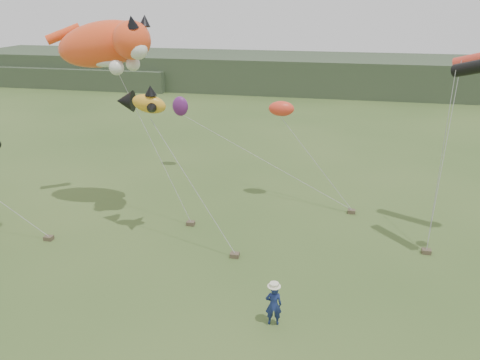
# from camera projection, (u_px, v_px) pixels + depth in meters

# --- Properties ---
(ground) EXTENTS (120.00, 120.00, 0.00)m
(ground) POSITION_uv_depth(u_px,v_px,m) (241.00, 303.00, 17.37)
(ground) COLOR #385123
(ground) RESTS_ON ground
(headland) EXTENTS (90.00, 13.00, 4.00)m
(headland) POSITION_uv_depth(u_px,v_px,m) (290.00, 73.00, 58.04)
(headland) COLOR #2D3D28
(headland) RESTS_ON ground
(festival_attendant) EXTENTS (0.62, 0.46, 1.56)m
(festival_attendant) POSITION_uv_depth(u_px,v_px,m) (274.00, 305.00, 15.98)
(festival_attendant) COLOR navy
(festival_attendant) RESTS_ON ground
(sandbag_anchors) EXTENTS (17.50, 6.24, 0.20)m
(sandbag_anchors) POSITION_uv_depth(u_px,v_px,m) (250.00, 235.00, 22.17)
(sandbag_anchors) COLOR brown
(sandbag_anchors) RESTS_ON ground
(cat_kite) EXTENTS (6.19, 3.30, 2.89)m
(cat_kite) POSITION_uv_depth(u_px,v_px,m) (109.00, 44.00, 22.07)
(cat_kite) COLOR #FF4A1E
(cat_kite) RESTS_ON ground
(fish_kite) EXTENTS (2.55, 1.67, 1.34)m
(fish_kite) POSITION_uv_depth(u_px,v_px,m) (140.00, 102.00, 20.38)
(fish_kite) COLOR gold
(fish_kite) RESTS_ON ground
(misc_kites) EXTENTS (8.14, 4.52, 2.01)m
(misc_kites) POSITION_uv_depth(u_px,v_px,m) (225.00, 107.00, 27.31)
(misc_kites) COLOR #EF3D26
(misc_kites) RESTS_ON ground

